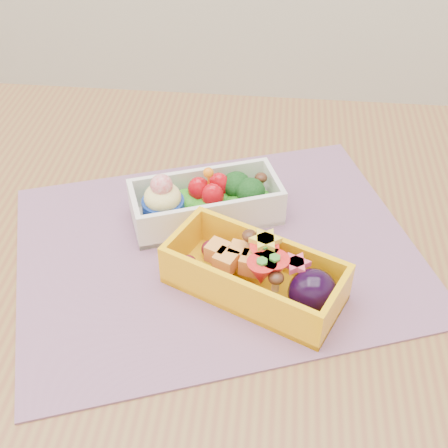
# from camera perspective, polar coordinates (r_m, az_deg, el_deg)

# --- Properties ---
(table) EXTENTS (1.20, 0.80, 0.75)m
(table) POSITION_cam_1_polar(r_m,az_deg,el_deg) (0.79, 1.82, -8.48)
(table) COLOR brown
(table) RESTS_ON ground
(placemat) EXTENTS (0.57, 0.50, 0.00)m
(placemat) POSITION_cam_1_polar(r_m,az_deg,el_deg) (0.72, -0.63, -2.54)
(placemat) COLOR gray
(placemat) RESTS_ON table
(bento_white) EXTENTS (0.20, 0.14, 0.08)m
(bento_white) POSITION_cam_1_polar(r_m,az_deg,el_deg) (0.75, -1.80, 2.16)
(bento_white) COLOR silver
(bento_white) RESTS_ON placemat
(bento_yellow) EXTENTS (0.21, 0.16, 0.07)m
(bento_yellow) POSITION_cam_1_polar(r_m,az_deg,el_deg) (0.65, 3.26, -4.78)
(bento_yellow) COLOR #FFB70D
(bento_yellow) RESTS_ON placemat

